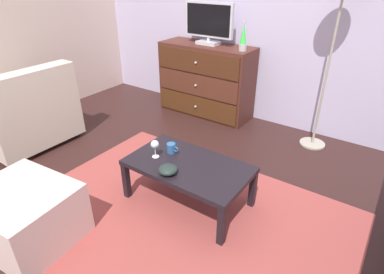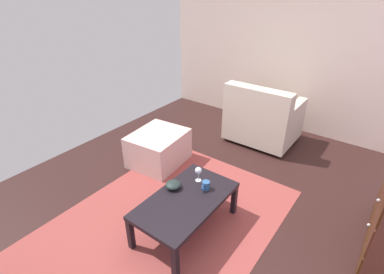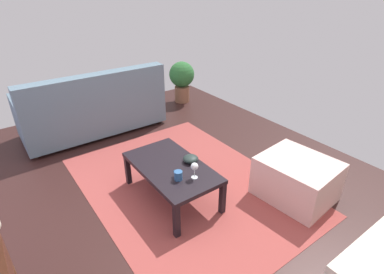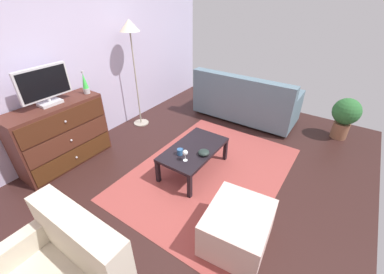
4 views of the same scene
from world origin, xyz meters
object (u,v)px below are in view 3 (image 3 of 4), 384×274
object	(u,v)px
coffee_table	(171,169)
bowl_decorative	(191,159)
couch_large	(94,109)
ottoman	(296,179)
mug	(178,175)
wine_glass	(195,167)
potted_plant	(182,78)

from	to	relation	value
coffee_table	bowl_decorative	distance (m)	0.22
couch_large	coffee_table	bearing A→B (deg)	-177.47
couch_large	ottoman	bearing A→B (deg)	-157.32
mug	bowl_decorative	bearing A→B (deg)	-56.85
coffee_table	ottoman	size ratio (longest dim) A/B	1.44
wine_glass	coffee_table	bearing A→B (deg)	12.69
couch_large	ottoman	xyz separation A→B (m)	(-2.63, -1.10, -0.14)
mug	potted_plant	world-z (taller)	potted_plant
wine_glass	mug	size ratio (longest dim) A/B	1.38
mug	couch_large	size ratio (longest dim) A/B	0.06
coffee_table	wine_glass	xyz separation A→B (m)	(-0.29, -0.07, 0.16)
couch_large	ottoman	size ratio (longest dim) A/B	2.76
ottoman	potted_plant	xyz separation A→B (m)	(2.90, -0.59, 0.22)
mug	ottoman	world-z (taller)	mug
ottoman	wine_glass	bearing A→B (deg)	65.44
mug	coffee_table	bearing A→B (deg)	-16.88
bowl_decorative	potted_plant	size ratio (longest dim) A/B	0.21
wine_glass	potted_plant	xyz separation A→B (m)	(2.47, -1.54, -0.06)
wine_glass	potted_plant	distance (m)	2.91
wine_glass	couch_large	xyz separation A→B (m)	(2.20, 0.15, -0.14)
couch_large	wine_glass	bearing A→B (deg)	-176.10
wine_glass	potted_plant	size ratio (longest dim) A/B	0.22
coffee_table	mug	xyz separation A→B (m)	(-0.22, 0.07, 0.09)
mug	ottoman	distance (m)	1.21
ottoman	mug	bearing A→B (deg)	65.18
mug	potted_plant	xyz separation A→B (m)	(2.40, -1.68, 0.01)
ottoman	potted_plant	world-z (taller)	potted_plant
coffee_table	couch_large	xyz separation A→B (m)	(1.91, 0.08, 0.02)
ottoman	couch_large	bearing A→B (deg)	22.68
wine_glass	couch_large	size ratio (longest dim) A/B	0.08
bowl_decorative	ottoman	bearing A→B (deg)	-129.32
couch_large	potted_plant	xyz separation A→B (m)	(0.27, -1.69, 0.08)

